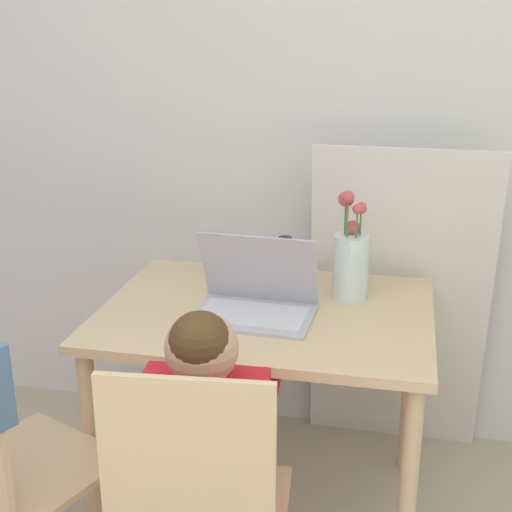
% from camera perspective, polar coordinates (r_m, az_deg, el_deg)
% --- Properties ---
extents(wall_back, '(6.40, 0.05, 2.50)m').
position_cam_1_polar(wall_back, '(2.67, 5.01, 10.97)').
color(wall_back, silver).
rests_on(wall_back, ground_plane).
extents(dining_table, '(1.03, 0.76, 0.74)m').
position_cam_1_polar(dining_table, '(2.27, 0.82, -6.57)').
color(dining_table, '#D6B784').
rests_on(dining_table, ground_plane).
extents(person_seated, '(0.35, 0.45, 0.98)m').
position_cam_1_polar(person_seated, '(1.82, -3.82, -14.22)').
color(person_seated, red).
rests_on(person_seated, ground_plane).
extents(laptop, '(0.38, 0.28, 0.25)m').
position_cam_1_polar(laptop, '(2.18, -0.05, -3.20)').
color(laptop, '#B2B2B7').
rests_on(laptop, dining_table).
extents(flower_vase, '(0.11, 0.11, 0.36)m').
position_cam_1_polar(flower_vase, '(2.30, 7.59, -0.28)').
color(flower_vase, silver).
rests_on(flower_vase, dining_table).
extents(water_bottle, '(0.07, 0.07, 0.18)m').
position_cam_1_polar(water_bottle, '(2.36, 2.32, -0.72)').
color(water_bottle, silver).
rests_on(water_bottle, dining_table).
extents(cardboard_panel, '(0.65, 0.18, 1.19)m').
position_cam_1_polar(cardboard_panel, '(2.68, 11.32, -3.86)').
color(cardboard_panel, silver).
rests_on(cardboard_panel, ground_plane).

